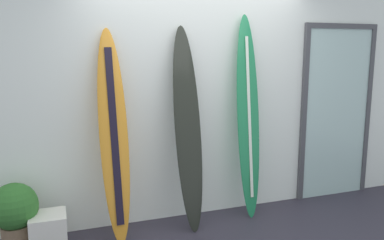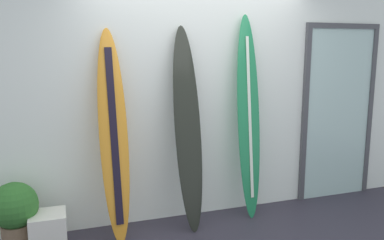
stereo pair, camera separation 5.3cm
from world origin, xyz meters
The scene contains 7 objects.
wall_back centered at (0.00, 1.30, 1.40)m, with size 7.20×0.20×2.80m, color white.
surfboard_sunset centered at (-0.96, 0.94, 1.01)m, with size 0.29×0.48×2.05m.
surfboard_charcoal centered at (-0.20, 0.94, 1.04)m, with size 0.29×0.46×2.09m.
surfboard_emerald centered at (0.51, 1.00, 1.11)m, with size 0.27×0.33×2.22m.
display_block_left centered at (-1.59, 0.81, 0.19)m, with size 0.32×0.32×0.37m.
glass_door centered at (1.84, 1.18, 1.10)m, with size 1.03×0.06×2.15m.
potted_plant centered at (-1.87, 0.90, 0.39)m, with size 0.42×0.42×0.67m.
Camera 1 is at (-1.51, -2.79, 1.84)m, focal length 37.07 mm.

